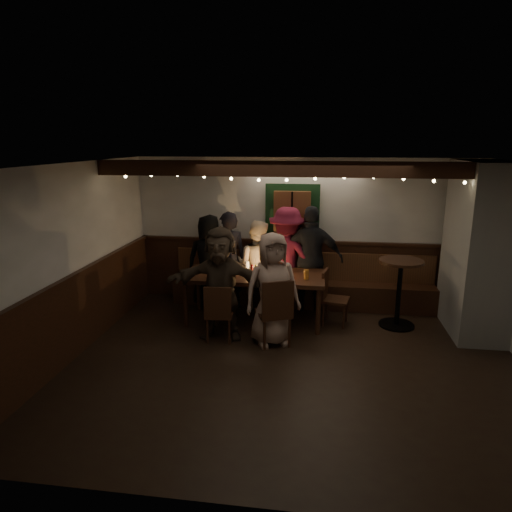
# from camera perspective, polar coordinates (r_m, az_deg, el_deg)

# --- Properties ---
(room) EXTENTS (6.02, 5.01, 2.62)m
(room) POSITION_cam_1_polar(r_m,az_deg,el_deg) (7.23, 14.01, -0.65)
(room) COLOR black
(room) RESTS_ON ground
(dining_table) EXTENTS (2.24, 0.96, 0.97)m
(dining_table) POSITION_cam_1_polar(r_m,az_deg,el_deg) (7.33, -0.24, -2.80)
(dining_table) COLOR black
(dining_table) RESTS_ON ground
(chair_near_left) EXTENTS (0.42, 0.42, 0.87)m
(chair_near_left) POSITION_cam_1_polar(r_m,az_deg,el_deg) (6.67, -4.68, -6.79)
(chair_near_left) COLOR black
(chair_near_left) RESTS_ON ground
(chair_near_right) EXTENTS (0.59, 0.59, 1.01)m
(chair_near_right) POSITION_cam_1_polar(r_m,az_deg,el_deg) (6.49, 2.45, -6.64)
(chair_near_right) COLOR black
(chair_near_right) RESTS_ON ground
(chair_end) EXTENTS (0.47, 0.47, 0.89)m
(chair_end) POSITION_cam_1_polar(r_m,az_deg,el_deg) (7.41, 9.31, -4.70)
(chair_end) COLOR black
(chair_end) RESTS_ON ground
(high_top) EXTENTS (0.68, 0.68, 1.09)m
(high_top) POSITION_cam_1_polar(r_m,az_deg,el_deg) (7.49, 17.50, -3.44)
(high_top) COLOR black
(high_top) RESTS_ON ground
(person_a) EXTENTS (0.85, 0.60, 1.64)m
(person_a) POSITION_cam_1_polar(r_m,az_deg,el_deg) (8.10, -5.82, -0.58)
(person_a) COLOR black
(person_a) RESTS_ON ground
(person_b) EXTENTS (0.69, 0.53, 1.71)m
(person_b) POSITION_cam_1_polar(r_m,az_deg,el_deg) (7.98, -3.44, -0.47)
(person_b) COLOR black
(person_b) RESTS_ON ground
(person_c) EXTENTS (0.87, 0.75, 1.56)m
(person_c) POSITION_cam_1_polar(r_m,az_deg,el_deg) (7.93, 0.12, -1.12)
(person_c) COLOR beige
(person_c) RESTS_ON ground
(person_d) EXTENTS (1.27, 0.88, 1.79)m
(person_d) POSITION_cam_1_polar(r_m,az_deg,el_deg) (7.93, 3.91, -0.28)
(person_d) COLOR maroon
(person_d) RESTS_ON ground
(person_e) EXTENTS (1.07, 0.45, 1.82)m
(person_e) POSITION_cam_1_polar(r_m,az_deg,el_deg) (7.84, 6.95, -0.39)
(person_e) COLOR black
(person_e) RESTS_ON ground
(person_f) EXTENTS (1.57, 0.51, 1.69)m
(person_f) POSITION_cam_1_polar(r_m,az_deg,el_deg) (6.73, -4.47, -3.41)
(person_f) COLOR #3D2F23
(person_f) RESTS_ON ground
(person_g) EXTENTS (0.95, 0.80, 1.65)m
(person_g) POSITION_cam_1_polar(r_m,az_deg,el_deg) (6.51, 2.05, -4.17)
(person_g) COLOR tan
(person_g) RESTS_ON ground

